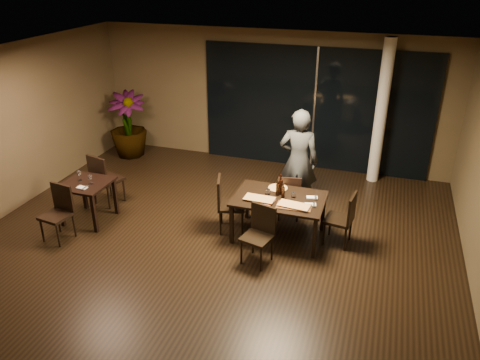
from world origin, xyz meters
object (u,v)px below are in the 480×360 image
(chair_main_far, at_px, (289,195))
(chair_side_far, at_px, (104,177))
(chair_main_right, at_px, (344,217))
(chair_main_near, at_px, (260,231))
(potted_plant, at_px, (128,125))
(chair_main_left, at_px, (226,201))
(bottle_c, at_px, (280,184))
(main_table, at_px, (279,202))
(side_table, at_px, (87,189))
(diner, at_px, (298,161))
(bottle_b, at_px, (283,191))
(chair_side_near, at_px, (59,209))
(bottle_a, at_px, (278,188))

(chair_main_far, distance_m, chair_side_far, 3.52)
(chair_main_far, bearing_deg, chair_main_right, 142.28)
(chair_main_near, xyz_separation_m, potted_plant, (-4.17, 3.23, 0.26))
(chair_main_left, height_order, potted_plant, potted_plant)
(chair_main_right, distance_m, bottle_c, 1.17)
(main_table, bearing_deg, potted_plant, 150.01)
(side_table, height_order, chair_main_far, chair_main_far)
(chair_main_left, distance_m, potted_plant, 4.22)
(diner, bearing_deg, chair_main_right, 132.18)
(side_table, relative_size, chair_main_far, 0.90)
(side_table, xyz_separation_m, chair_main_near, (3.28, -0.25, -0.11))
(bottle_b, bearing_deg, potted_plant, 150.48)
(chair_main_far, distance_m, chair_side_near, 3.97)
(chair_main_right, relative_size, bottle_b, 3.56)
(side_table, xyz_separation_m, chair_main_far, (3.43, 1.14, -0.13))
(main_table, relative_size, side_table, 1.88)
(side_table, xyz_separation_m, bottle_a, (3.35, 0.57, 0.27))
(side_table, height_order, chair_main_right, chair_main_right)
(chair_main_far, xyz_separation_m, chair_main_left, (-0.95, -0.69, 0.06))
(diner, bearing_deg, side_table, 20.76)
(chair_side_near, distance_m, potted_plant, 3.72)
(bottle_c, bearing_deg, chair_main_right, -1.81)
(chair_main_far, xyz_separation_m, chair_main_near, (-0.15, -1.39, 0.02))
(chair_main_far, bearing_deg, chair_side_near, 16.29)
(chair_main_far, bearing_deg, diner, -108.19)
(chair_main_right, bearing_deg, main_table, -76.58)
(diner, bearing_deg, bottle_a, 78.46)
(diner, bearing_deg, main_table, 81.69)
(diner, relative_size, bottle_b, 7.53)
(chair_main_left, bearing_deg, chair_main_right, -102.90)
(main_table, height_order, chair_main_near, chair_main_near)
(chair_side_near, bearing_deg, diner, 40.02)
(bottle_a, relative_size, bottle_b, 1.08)
(chair_side_near, distance_m, bottle_a, 3.68)
(chair_side_far, relative_size, bottle_b, 3.96)
(main_table, bearing_deg, chair_main_left, -176.86)
(chair_side_far, distance_m, chair_side_near, 1.26)
(chair_main_far, bearing_deg, bottle_b, 81.46)
(main_table, distance_m, bottle_a, 0.23)
(chair_main_left, relative_size, potted_plant, 0.64)
(main_table, bearing_deg, chair_side_far, 178.33)
(chair_main_right, relative_size, bottle_c, 2.62)
(side_table, bearing_deg, diner, 24.12)
(chair_main_near, relative_size, bottle_b, 3.54)
(potted_plant, bearing_deg, main_table, -29.99)
(chair_main_left, height_order, diner, diner)
(diner, bearing_deg, bottle_c, 79.59)
(potted_plant, bearing_deg, side_table, -73.39)
(side_table, distance_m, chair_side_far, 0.60)
(chair_side_near, distance_m, bottle_c, 3.74)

